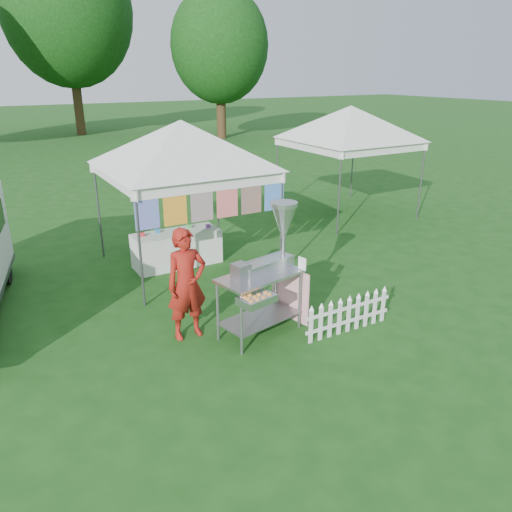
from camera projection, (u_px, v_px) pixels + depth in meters
ground at (276, 336)px, 7.77m from camera, size 120.00×120.00×0.00m
canopy_main at (181, 120)px, 9.56m from camera, size 4.24×4.24×3.45m
canopy_right at (351, 106)px, 13.36m from camera, size 4.24×4.24×3.45m
tree_mid at (67, 11)px, 29.37m from camera, size 7.60×7.60×11.52m
tree_right at (220, 46)px, 28.48m from camera, size 5.60×5.60×8.42m
donut_cart at (271, 260)px, 7.58m from camera, size 1.48×1.25×2.02m
vendor at (187, 284)px, 7.50m from camera, size 0.64×0.43×1.75m
picket_fence at (349, 315)px, 7.82m from camera, size 1.62×0.04×0.56m
display_table at (177, 248)px, 10.51m from camera, size 1.80×0.70×0.73m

